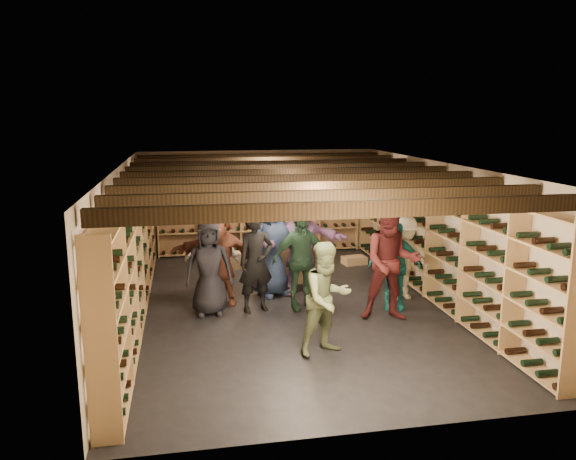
% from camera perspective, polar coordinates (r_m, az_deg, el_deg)
% --- Properties ---
extents(ground, '(8.00, 8.00, 0.00)m').
position_cam_1_polar(ground, '(9.73, 0.27, -7.66)').
color(ground, black).
rests_on(ground, ground).
extents(walls, '(5.52, 8.02, 2.40)m').
position_cam_1_polar(walls, '(9.40, 0.28, -0.75)').
color(walls, beige).
rests_on(walls, ground).
extents(ceiling, '(5.50, 8.00, 0.01)m').
position_cam_1_polar(ceiling, '(9.22, 0.28, 6.55)').
color(ceiling, beige).
rests_on(ceiling, walls).
extents(ceiling_joists, '(5.40, 7.12, 0.18)m').
position_cam_1_polar(ceiling_joists, '(9.23, 0.28, 5.68)').
color(ceiling_joists, black).
rests_on(ceiling_joists, ground).
extents(wine_rack_left, '(0.32, 7.50, 2.15)m').
position_cam_1_polar(wine_rack_left, '(9.31, -15.47, -2.10)').
color(wine_rack_left, tan).
rests_on(wine_rack_left, ground).
extents(wine_rack_right, '(0.32, 7.50, 2.15)m').
position_cam_1_polar(wine_rack_right, '(10.22, 14.58, -0.84)').
color(wine_rack_right, tan).
rests_on(wine_rack_right, ground).
extents(wine_rack_back, '(4.70, 0.30, 2.15)m').
position_cam_1_polar(wine_rack_back, '(13.14, -2.87, 2.27)').
color(wine_rack_back, tan).
rests_on(wine_rack_back, ground).
extents(crate_stack_left, '(0.54, 0.40, 0.85)m').
position_cam_1_polar(crate_stack_left, '(10.87, 0.07, -3.24)').
color(crate_stack_left, tan).
rests_on(crate_stack_left, ground).
extents(crate_stack_right, '(0.51, 0.35, 0.34)m').
position_cam_1_polar(crate_stack_right, '(12.05, -5.09, -3.04)').
color(crate_stack_right, tan).
rests_on(crate_stack_right, ground).
extents(crate_loose, '(0.55, 0.41, 0.17)m').
position_cam_1_polar(crate_loose, '(12.38, 6.75, -3.07)').
color(crate_loose, tan).
rests_on(crate_loose, ground).
extents(person_0, '(0.78, 0.52, 1.58)m').
position_cam_1_polar(person_0, '(9.19, -8.03, -3.81)').
color(person_0, black).
rests_on(person_0, ground).
extents(person_1, '(0.69, 0.55, 1.67)m').
position_cam_1_polar(person_1, '(9.26, -3.29, -3.30)').
color(person_1, black).
rests_on(person_1, ground).
extents(person_2, '(0.92, 0.82, 1.57)m').
position_cam_1_polar(person_2, '(7.66, 3.97, -6.96)').
color(person_2, '#586540').
rests_on(person_2, ground).
extents(person_3, '(1.00, 0.61, 1.49)m').
position_cam_1_polar(person_3, '(10.09, 11.71, -2.77)').
color(person_3, beige).
rests_on(person_3, ground).
extents(person_4, '(0.93, 0.54, 1.48)m').
position_cam_1_polar(person_4, '(9.57, 10.75, -3.58)').
color(person_4, teal).
rests_on(person_4, ground).
extents(person_5, '(1.68, 1.13, 1.74)m').
position_cam_1_polar(person_5, '(9.68, -7.09, -2.48)').
color(person_5, brown).
rests_on(person_5, ground).
extents(person_6, '(1.07, 0.91, 1.86)m').
position_cam_1_polar(person_6, '(10.04, -1.64, -1.54)').
color(person_6, '#1C2842').
rests_on(person_6, ground).
extents(person_8, '(1.05, 0.89, 1.89)m').
position_cam_1_polar(person_8, '(8.98, 10.45, -3.22)').
color(person_8, '#4A1718').
rests_on(person_8, ground).
extents(person_9, '(1.14, 0.83, 1.58)m').
position_cam_1_polar(person_9, '(10.61, -7.80, -1.67)').
color(person_9, '#B2ADA2').
rests_on(person_9, ground).
extents(person_10, '(1.03, 0.57, 1.67)m').
position_cam_1_polar(person_10, '(9.38, 1.25, -3.08)').
color(person_10, '#294B35').
rests_on(person_10, ground).
extents(person_11, '(1.80, 0.87, 1.86)m').
position_cam_1_polar(person_11, '(10.16, 1.40, -1.36)').
color(person_11, '#95659A').
rests_on(person_11, ground).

